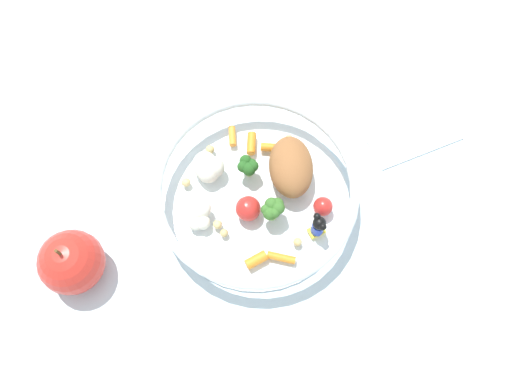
{
  "coord_description": "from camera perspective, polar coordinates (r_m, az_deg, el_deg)",
  "views": [
    {
      "loc": [
        -0.22,
        0.09,
        0.6
      ],
      "look_at": [
        -0.01,
        -0.01,
        0.03
      ],
      "focal_mm": 35.55,
      "sensor_mm": 36.0,
      "label": 1
    }
  ],
  "objects": [
    {
      "name": "ground_plane",
      "position": [
        0.65,
        -0.92,
        -0.43
      ],
      "size": [
        2.4,
        2.4,
        0.0
      ],
      "primitive_type": "plane",
      "color": "silver"
    },
    {
      "name": "food_container",
      "position": [
        0.62,
        -0.1,
        0.49
      ],
      "size": [
        0.25,
        0.25,
        0.06
      ],
      "color": "white",
      "rests_on": "ground_plane"
    },
    {
      "name": "loose_apple",
      "position": [
        0.62,
        -20.08,
        -7.27
      ],
      "size": [
        0.07,
        0.07,
        0.09
      ],
      "color": "red",
      "rests_on": "ground_plane"
    },
    {
      "name": "folded_napkin",
      "position": [
        0.72,
        16.4,
        7.64
      ],
      "size": [
        0.11,
        0.13,
        0.01
      ],
      "primitive_type": "cube",
      "rotation": [
        0.0,
        0.0,
        -0.06
      ],
      "color": "white",
      "rests_on": "ground_plane"
    }
  ]
}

